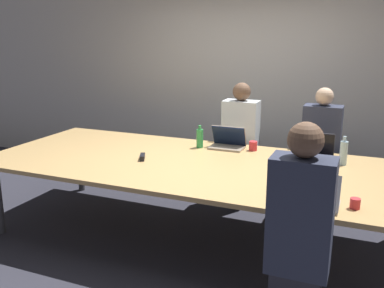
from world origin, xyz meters
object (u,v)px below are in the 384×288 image
person_near_right (299,235)px  person_far_right (320,155)px  cup_near_right (355,204)px  bottle_near_right (283,184)px  laptop_far_right (317,150)px  bottle_far_right (344,153)px  bottle_far_center (200,138)px  stapler (142,157)px  person_far_center (240,146)px  laptop_near_right (314,198)px  cup_far_center (253,146)px

person_near_right → person_far_right: (-0.10, 2.10, -0.02)m
cup_near_right → person_far_right: 1.73m
bottle_near_right → laptop_far_right: laptop_far_right is taller
person_far_right → bottle_far_right: size_ratio=5.17×
person_near_right → bottle_far_right: size_ratio=5.29×
cup_near_right → bottle_far_center: 1.97m
laptop_far_right → stapler: (-1.56, -0.73, -0.04)m
person_far_center → bottle_far_right: bearing=-27.5°
laptop_near_right → person_far_center: bearing=-59.1°
laptop_near_right → cup_far_center: (-0.79, 1.32, -0.02)m
cup_near_right → stapler: size_ratio=0.49×
bottle_far_center → person_far_right: bearing=24.3°
person_far_center → laptop_far_right: bearing=-25.7°
cup_far_center → stapler: bearing=-140.7°
laptop_far_right → bottle_far_right: 0.31m
bottle_near_right → stapler: (-1.45, 0.46, -0.07)m
person_far_center → laptop_far_right: size_ratio=4.65×
laptop_near_right → person_far_right: size_ratio=0.24×
bottle_near_right → person_far_center: bearing=116.3°
bottle_far_center → stapler: bottle_far_center is taller
laptop_near_right → cup_near_right: (0.27, 0.09, -0.04)m
bottle_far_center → bottle_far_right: 1.47m
person_near_right → stapler: size_ratio=9.36×
cup_near_right → bottle_far_right: size_ratio=0.28×
bottle_far_right → bottle_far_center: bearing=177.1°
bottle_far_right → cup_far_center: bearing=168.9°
laptop_near_right → cup_far_center: laptop_near_right is taller
bottle_near_right → cup_far_center: (-0.54, 1.20, -0.05)m
person_far_center → stapler: 1.34m
bottle_near_right → bottle_far_right: bottle_far_right is taller
person_far_right → laptop_near_right: bearing=-85.2°
person_near_right → bottle_near_right: 0.52m
cup_near_right → bottle_far_right: (-0.15, 1.06, 0.08)m
cup_far_center → stapler: 1.17m
stapler → cup_far_center: bearing=14.8°
bottle_near_right → stapler: size_ratio=1.49×
laptop_near_right → cup_far_center: size_ratio=3.52×
bottle_far_center → stapler: bearing=-118.4°
cup_far_center → bottle_near_right: bearing=-65.7°
cup_far_center → bottle_far_right: bearing=-11.1°
bottle_far_right → bottle_near_right: bearing=-109.4°
bottle_near_right → cup_far_center: size_ratio=2.38×
laptop_near_right → cup_near_right: bearing=-161.8°
person_far_right → stapler: bearing=-142.6°
person_far_right → person_near_right: bearing=-87.2°
laptop_far_right → person_far_center: bearing=154.3°
bottle_near_right → cup_near_right: bearing=-3.5°
bottle_near_right → bottle_far_right: bearing=70.6°
laptop_far_right → cup_near_right: bearing=-71.8°
stapler → bottle_far_right: bearing=-7.2°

